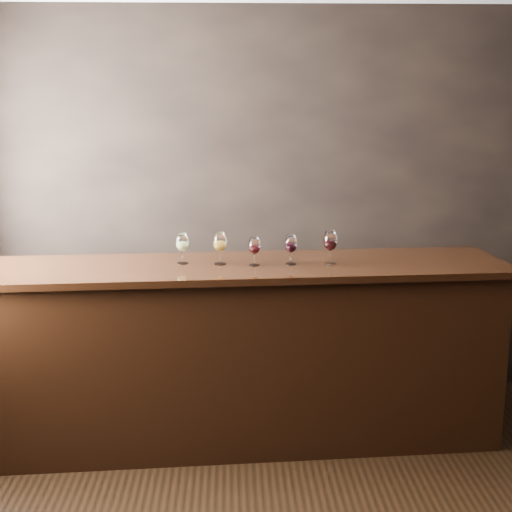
{
  "coord_description": "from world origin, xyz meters",
  "views": [
    {
      "loc": [
        -0.6,
        -2.88,
        2.14
      ],
      "look_at": [
        -0.45,
        1.4,
        1.21
      ],
      "focal_mm": 50.0,
      "sensor_mm": 36.0,
      "label": 1
    }
  ],
  "objects_px": {
    "glass_white": "(182,243)",
    "glass_amber": "(220,243)",
    "back_bar_shelf": "(297,347)",
    "bar_counter": "(242,356)",
    "glass_red_b": "(291,245)",
    "glass_red_c": "(330,242)",
    "glass_red_a": "(254,246)"
  },
  "relations": [
    {
      "from": "glass_white",
      "to": "glass_amber",
      "type": "distance_m",
      "value": 0.23
    },
    {
      "from": "back_bar_shelf",
      "to": "glass_white",
      "type": "height_order",
      "value": "glass_white"
    },
    {
      "from": "bar_counter",
      "to": "glass_white",
      "type": "bearing_deg",
      "value": 171.08
    },
    {
      "from": "glass_red_b",
      "to": "glass_red_c",
      "type": "distance_m",
      "value": 0.24
    },
    {
      "from": "glass_red_a",
      "to": "glass_red_c",
      "type": "distance_m",
      "value": 0.47
    },
    {
      "from": "glass_red_a",
      "to": "glass_red_b",
      "type": "bearing_deg",
      "value": 5.97
    },
    {
      "from": "glass_amber",
      "to": "glass_red_a",
      "type": "distance_m",
      "value": 0.22
    },
    {
      "from": "back_bar_shelf",
      "to": "glass_red_a",
      "type": "distance_m",
      "value": 1.16
    },
    {
      "from": "bar_counter",
      "to": "glass_red_a",
      "type": "relative_size",
      "value": 18.13
    },
    {
      "from": "bar_counter",
      "to": "back_bar_shelf",
      "type": "height_order",
      "value": "bar_counter"
    },
    {
      "from": "glass_red_b",
      "to": "glass_red_c",
      "type": "height_order",
      "value": "glass_red_c"
    },
    {
      "from": "glass_amber",
      "to": "bar_counter",
      "type": "bearing_deg",
      "value": -3.32
    },
    {
      "from": "glass_white",
      "to": "glass_amber",
      "type": "bearing_deg",
      "value": -6.3
    },
    {
      "from": "glass_white",
      "to": "back_bar_shelf",
      "type": "bearing_deg",
      "value": 37.87
    },
    {
      "from": "glass_amber",
      "to": "glass_red_b",
      "type": "height_order",
      "value": "glass_amber"
    },
    {
      "from": "bar_counter",
      "to": "glass_white",
      "type": "relative_size",
      "value": 16.95
    },
    {
      "from": "back_bar_shelf",
      "to": "glass_red_a",
      "type": "relative_size",
      "value": 12.4
    },
    {
      "from": "bar_counter",
      "to": "glass_red_a",
      "type": "height_order",
      "value": "glass_red_a"
    },
    {
      "from": "bar_counter",
      "to": "glass_red_c",
      "type": "height_order",
      "value": "glass_red_c"
    },
    {
      "from": "glass_amber",
      "to": "glass_red_c",
      "type": "height_order",
      "value": "glass_red_c"
    },
    {
      "from": "glass_white",
      "to": "glass_red_c",
      "type": "xyz_separation_m",
      "value": [
        0.91,
        -0.05,
        0.01
      ]
    },
    {
      "from": "glass_red_c",
      "to": "glass_amber",
      "type": "bearing_deg",
      "value": 178.08
    },
    {
      "from": "glass_red_a",
      "to": "glass_red_c",
      "type": "height_order",
      "value": "glass_red_c"
    },
    {
      "from": "back_bar_shelf",
      "to": "glass_white",
      "type": "relative_size",
      "value": 11.59
    },
    {
      "from": "back_bar_shelf",
      "to": "glass_amber",
      "type": "bearing_deg",
      "value": -130.8
    },
    {
      "from": "glass_red_a",
      "to": "glass_red_b",
      "type": "xyz_separation_m",
      "value": [
        0.22,
        0.02,
        0.0
      ]
    },
    {
      "from": "glass_white",
      "to": "glass_red_c",
      "type": "distance_m",
      "value": 0.91
    },
    {
      "from": "bar_counter",
      "to": "glass_red_b",
      "type": "xyz_separation_m",
      "value": [
        0.3,
        -0.01,
        0.72
      ]
    },
    {
      "from": "glass_amber",
      "to": "glass_red_a",
      "type": "relative_size",
      "value": 1.13
    },
    {
      "from": "glass_amber",
      "to": "glass_white",
      "type": "bearing_deg",
      "value": 173.7
    },
    {
      "from": "glass_red_a",
      "to": "glass_red_b",
      "type": "distance_m",
      "value": 0.23
    },
    {
      "from": "glass_white",
      "to": "glass_red_c",
      "type": "height_order",
      "value": "glass_red_c"
    }
  ]
}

